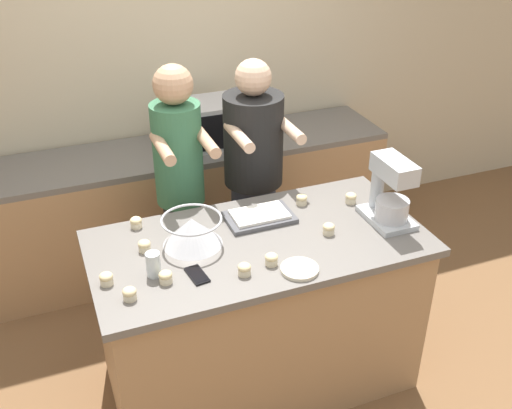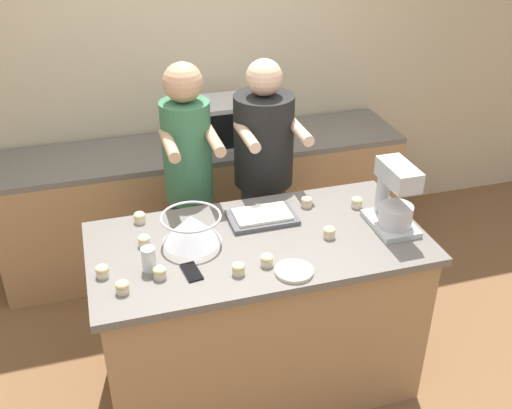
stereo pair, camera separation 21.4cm
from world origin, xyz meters
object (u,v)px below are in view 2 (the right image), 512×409
object	(u,v)px
cupcake_7	(122,287)
cupcake_2	(307,201)
microwave_oven	(224,122)
baking_tray	(262,217)
stand_mixer	(394,200)
cupcake_0	(329,232)
cupcake_3	(160,272)
cupcake_4	(357,202)
person_right	(264,185)
cupcake_5	(267,260)
small_plate	(294,271)
person_left	(190,189)
cupcake_6	(140,217)
cupcake_9	(238,268)
cupcake_1	(102,271)
cell_phone	(191,272)
drinking_glass	(149,259)
cupcake_8	(144,241)
mixing_bowl	(191,228)

from	to	relation	value
cupcake_7	cupcake_2	bearing A→B (deg)	24.69
microwave_oven	cupcake_2	world-z (taller)	microwave_oven
baking_tray	stand_mixer	bearing A→B (deg)	-22.41
cupcake_0	cupcake_2	size ratio (longest dim) A/B	1.00
stand_mixer	cupcake_3	bearing A→B (deg)	-175.39
cupcake_3	cupcake_4	world-z (taller)	same
person_right	baking_tray	distance (m)	0.57
cupcake_4	cupcake_5	size ratio (longest dim) A/B	1.00
baking_tray	cupcake_2	xyz separation A→B (m)	(0.27, 0.06, 0.01)
baking_tray	cupcake_2	distance (m)	0.28
small_plate	cupcake_3	distance (m)	0.61
person_left	person_right	bearing A→B (deg)	0.19
microwave_oven	cupcake_6	distance (m)	1.21
person_left	cupcake_0	world-z (taller)	person_left
cupcake_0	cupcake_2	distance (m)	0.32
baking_tray	cupcake_3	xyz separation A→B (m)	(-0.59, -0.35, 0.01)
baking_tray	cupcake_9	world-z (taller)	cupcake_9
cupcake_1	cupcake_5	bearing A→B (deg)	-9.86
baking_tray	cupcake_4	distance (m)	0.53
cupcake_2	cupcake_6	bearing A→B (deg)	174.09
cupcake_2	cell_phone	bearing A→B (deg)	-149.77
cupcake_5	cupcake_6	world-z (taller)	same
person_left	small_plate	world-z (taller)	person_left
cupcake_9	cupcake_5	bearing A→B (deg)	11.20
cupcake_0	cupcake_7	world-z (taller)	same
microwave_oven	cupcake_5	distance (m)	1.55
cell_phone	cupcake_9	world-z (taller)	cupcake_9
stand_mixer	cupcake_2	world-z (taller)	stand_mixer
drinking_glass	cupcake_9	bearing A→B (deg)	-20.72
small_plate	cupcake_3	world-z (taller)	cupcake_3
drinking_glass	cupcake_4	distance (m)	1.18
cupcake_4	cupcake_8	distance (m)	1.15
person_left	cupcake_3	xyz separation A→B (m)	(-0.30, -0.88, 0.08)
person_left	cupcake_7	distance (m)	1.06
microwave_oven	small_plate	size ratio (longest dim) A/B	2.57
baking_tray	cupcake_9	bearing A→B (deg)	-119.79
cupcake_2	cupcake_9	world-z (taller)	same
microwave_oven	cupcake_3	world-z (taller)	microwave_oven
cupcake_1	cupcake_2	distance (m)	1.16
cupcake_0	microwave_oven	bearing A→B (deg)	97.85
cupcake_0	cupcake_4	distance (m)	0.35
person_left	cell_phone	distance (m)	0.90
mixing_bowl	cupcake_1	xyz separation A→B (m)	(-0.44, -0.17, -0.05)
cupcake_6	cupcake_3	bearing A→B (deg)	-86.79
cupcake_0	cupcake_2	bearing A→B (deg)	89.83
person_right	mixing_bowl	world-z (taller)	person_right
stand_mixer	cupcake_0	world-z (taller)	stand_mixer
mixing_bowl	small_plate	world-z (taller)	mixing_bowl
mixing_bowl	cupcake_6	distance (m)	0.34
mixing_bowl	cupcake_7	bearing A→B (deg)	-139.64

